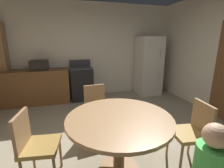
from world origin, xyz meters
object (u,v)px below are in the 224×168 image
Objects in this scene: dining_table at (119,128)px; chair_east at (193,130)px; oven_range at (82,83)px; chair_north at (96,106)px; microwave at (39,65)px; chair_west at (34,143)px; refrigerator at (148,66)px.

chair_east reaches higher than dining_table.
oven_range is 0.88× the size of dining_table.
dining_table is at bearing 0.00° from chair_north.
chair_east is at bearing 38.42° from chair_north.
oven_range is 2.50× the size of microwave.
chair_west is at bearing -84.05° from microwave.
refrigerator reaches higher than chair_east.
oven_range reaches higher than chair_east.
microwave is 0.51× the size of chair_east.
oven_range is 1.26× the size of chair_east.
refrigerator is 3.12m from microwave.
microwave is 0.35× the size of dining_table.
microwave reaches higher than oven_range.
microwave is (-3.12, 0.05, 0.15)m from refrigerator.
refrigerator is 3.37m from dining_table.
microwave is 3.75m from chair_east.
oven_range is 2.85m from dining_table.
refrigerator is 2.02× the size of chair_north.
chair_west is 1.00× the size of chair_north.
chair_east is (1.17, -2.97, 0.03)m from oven_range.
chair_north is (1.15, -1.86, -0.53)m from microwave.
chair_north is at bearing -58.28° from microwave.
microwave is at bearing -154.34° from chair_north.
oven_range is 2.10m from refrigerator.
chair_west is (-0.97, 0.14, -0.11)m from dining_table.
refrigerator is at bearing -0.92° from microwave.
refrigerator is at bearing 51.14° from chair_west.
chair_east is 1.97m from chair_west.
microwave reaches higher than chair_east.
refrigerator is 4.00× the size of microwave.
dining_table is 0.99m from chair_east.
chair_east is at bearing -53.02° from microwave.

